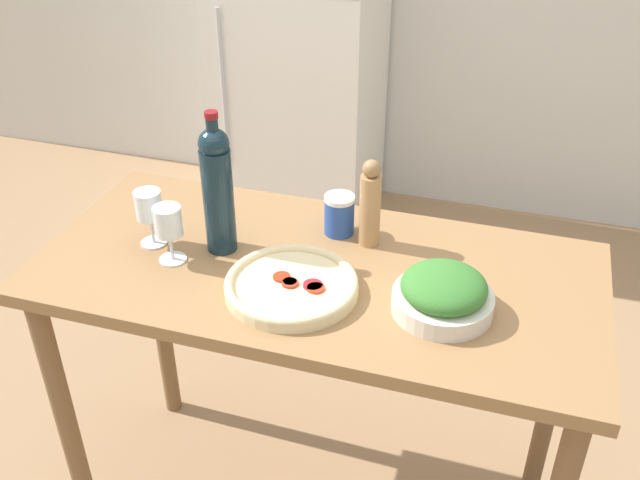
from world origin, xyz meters
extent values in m
cube|color=white|center=(-0.65, 1.80, 0.85)|extent=(0.75, 0.63, 1.71)
cylinder|color=#B2B2B7|center=(-0.91, 1.47, 0.77)|extent=(0.02, 0.02, 0.77)
cube|color=olive|center=(0.00, 0.00, 0.93)|extent=(1.41, 0.66, 0.04)
cylinder|color=brown|center=(-0.65, -0.27, 0.45)|extent=(0.06, 0.06, 0.91)
cylinder|color=brown|center=(-0.65, 0.27, 0.45)|extent=(0.06, 0.06, 0.91)
cylinder|color=brown|center=(0.65, 0.27, 0.45)|extent=(0.06, 0.06, 0.91)
cylinder|color=#142833|center=(-0.26, 0.01, 1.08)|extent=(0.08, 0.08, 0.28)
sphere|color=#142833|center=(-0.26, 0.01, 1.24)|extent=(0.08, 0.08, 0.08)
cylinder|color=#142833|center=(-0.26, 0.01, 1.27)|extent=(0.03, 0.03, 0.07)
cylinder|color=maroon|center=(-0.26, 0.01, 1.32)|extent=(0.03, 0.03, 0.02)
cylinder|color=silver|center=(-0.36, -0.08, 0.95)|extent=(0.07, 0.07, 0.00)
cylinder|color=silver|center=(-0.36, -0.08, 0.99)|extent=(0.01, 0.01, 0.07)
cylinder|color=white|center=(-0.36, -0.08, 1.06)|extent=(0.07, 0.07, 0.08)
cylinder|color=maroon|center=(-0.36, -0.08, 1.03)|extent=(0.06, 0.06, 0.02)
cylinder|color=silver|center=(-0.44, -0.02, 0.95)|extent=(0.07, 0.07, 0.00)
cylinder|color=silver|center=(-0.44, -0.02, 0.99)|extent=(0.01, 0.01, 0.07)
cylinder|color=white|center=(-0.44, -0.02, 1.06)|extent=(0.07, 0.07, 0.08)
cylinder|color=maroon|center=(-0.44, -0.02, 1.03)|extent=(0.06, 0.06, 0.01)
cylinder|color=#AD7F51|center=(0.10, 0.15, 1.04)|extent=(0.05, 0.05, 0.20)
sphere|color=#936C45|center=(0.10, 0.15, 1.16)|extent=(0.05, 0.05, 0.05)
cylinder|color=silver|center=(0.33, -0.08, 0.97)|extent=(0.23, 0.23, 0.05)
ellipsoid|color=#38752D|center=(0.33, -0.08, 1.01)|extent=(0.20, 0.20, 0.08)
cylinder|color=beige|center=(-0.03, -0.11, 0.96)|extent=(0.32, 0.32, 0.02)
torus|color=beige|center=(-0.03, -0.11, 0.97)|extent=(0.32, 0.32, 0.02)
cylinder|color=red|center=(0.04, -0.12, 0.97)|extent=(0.04, 0.04, 0.01)
cylinder|color=red|center=(0.03, -0.11, 0.97)|extent=(0.05, 0.05, 0.01)
cylinder|color=#B32D14|center=(-0.05, -0.10, 0.97)|extent=(0.04, 0.04, 0.01)
cylinder|color=#AB251F|center=(-0.03, -0.11, 0.97)|extent=(0.03, 0.03, 0.01)
cylinder|color=#AC301B|center=(-0.03, -0.12, 0.97)|extent=(0.04, 0.04, 0.01)
cylinder|color=#284CA3|center=(0.01, 0.17, 0.99)|extent=(0.08, 0.08, 0.10)
cylinder|color=white|center=(0.01, 0.17, 1.05)|extent=(0.08, 0.08, 0.01)
camera|label=1|loc=(0.44, -1.39, 1.96)|focal=40.00mm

